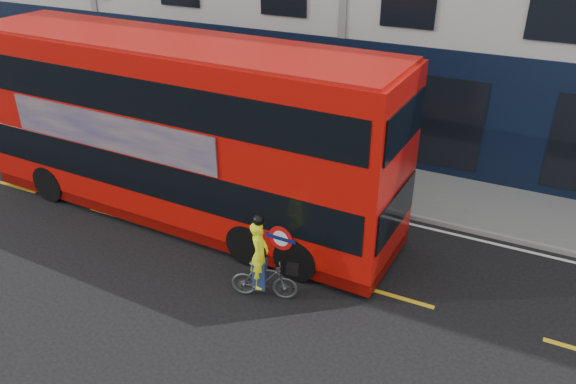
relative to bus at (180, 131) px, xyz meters
The scene contains 7 objects.
ground 4.21m from the bus, 47.71° to the right, with size 120.00×120.00×0.00m, color black.
pavement 5.19m from the bus, 60.10° to the left, with size 60.00×3.00×0.12m, color gray.
kerb 4.15m from the bus, 47.32° to the left, with size 60.00×0.12×0.13m, color gray.
road_edge_line 4.02m from the bus, 43.63° to the left, with size 58.00×0.10×0.01m, color silver.
lane_dashes 3.52m from the bus, 23.95° to the right, with size 58.00×0.12×0.01m, color yellow, non-canonical shape.
bus is the anchor object (origin of this frame).
cyclist 4.68m from the bus, 32.25° to the right, with size 1.55×0.83×2.10m.
Camera 1 is at (6.28, -8.48, 7.95)m, focal length 35.00 mm.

